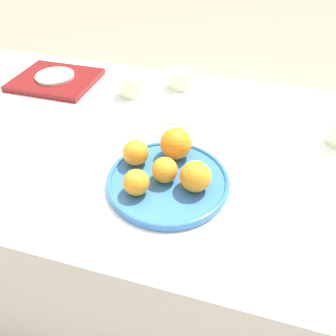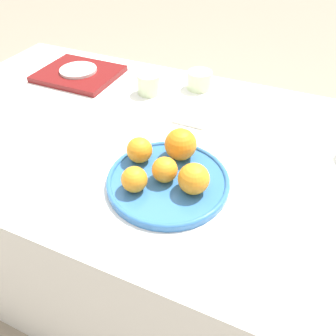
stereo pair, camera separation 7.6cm
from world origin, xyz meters
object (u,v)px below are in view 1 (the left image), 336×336
Objects in this scene: side_plate at (55,76)px; orange_4 at (136,153)px; orange_2 at (136,182)px; orange_1 at (176,143)px; cup_2 at (131,86)px; napkin at (181,115)px; fruit_platter at (168,180)px; orange_3 at (195,176)px; cup_0 at (181,79)px; orange_0 at (165,170)px; serving_tray at (56,80)px.

orange_4 is at bearing -39.00° from side_plate.
orange_2 is 0.93× the size of orange_4.
orange_1 is 0.38m from cup_2.
orange_4 is 0.57× the size of napkin.
side_plate reaches higher than napkin.
side_plate is (-0.53, 0.39, 0.01)m from fruit_platter.
orange_3 is 1.11× the size of orange_4.
orange_1 is 0.41m from cup_0.
fruit_platter is at bearing 171.36° from orange_3.
orange_0 is 0.50m from cup_0.
cup_2 reaches higher than side_plate.
cup_2 is (-0.18, 0.44, -0.01)m from orange_2.
cup_2 reaches higher than cup_0.
side_plate is at bearing 90.00° from serving_tray.
serving_tray is at bearing 143.05° from orange_0.
orange_4 reaches higher than fruit_platter.
orange_4 is (-0.09, -0.05, -0.01)m from orange_1.
orange_0 is 0.45× the size of side_plate.
orange_2 reaches higher than cup_2.
orange_1 is at bearing 70.99° from orange_2.
cup_2 reaches higher than serving_tray.
cup_0 is (-0.09, 0.49, -0.01)m from orange_0.
orange_1 is at bearing -29.84° from side_plate.
orange_4 reaches higher than side_plate.
orange_1 reaches higher than serving_tray.
fruit_platter and serving_tray have the same top height.
orange_2 is (-0.05, -0.15, -0.01)m from orange_1.
serving_tray is (-0.53, 0.30, -0.04)m from orange_1.
napkin is (0.49, -0.09, -0.01)m from serving_tray.
orange_0 is at bearing -36.95° from side_plate.
cup_2 is (-0.23, 0.29, -0.02)m from orange_1.
orange_3 reaches higher than orange_4.
side_plate is 1.58× the size of cup_0.
orange_1 is at bearing 93.22° from fruit_platter.
orange_0 is 1.02× the size of orange_2.
orange_0 reaches higher than serving_tray.
napkin is at bearing -10.59° from side_plate.
serving_tray is 0.50m from napkin.
cup_0 is 0.19m from napkin.
orange_3 is at bearing -52.21° from cup_2.
orange_0 is 0.78× the size of cup_2.
napkin is at bearing 97.27° from orange_0.
orange_1 is 0.61m from side_plate.
orange_0 reaches higher than fruit_platter.
orange_3 is 0.63× the size of napkin.
orange_1 is 1.03× the size of cup_2.
orange_3 is 0.72m from serving_tray.
orange_0 is at bearing -158.40° from fruit_platter.
fruit_platter is 0.09m from orange_2.
napkin is (0.05, 0.26, -0.04)m from orange_4.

